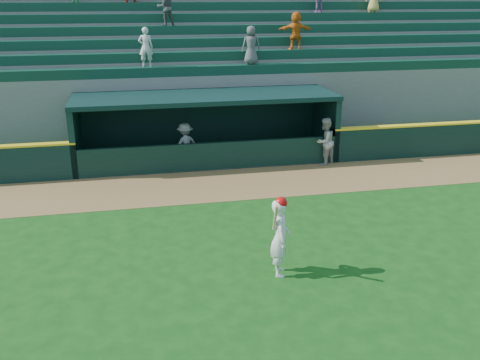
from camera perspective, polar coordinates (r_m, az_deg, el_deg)
The scene contains 7 objects.
ground at distance 12.93m, azimuth 1.46°, elevation -7.75°, with size 120.00×120.00×0.00m, color #134210.
warning_track at distance 17.35m, azimuth -2.22°, elevation -0.52°, with size 40.00×3.00×0.01m, color brown.
dugout_player_front at distance 19.49m, azimuth 9.01°, elevation 4.10°, with size 0.83×0.65×1.70m, color #A9A9A3.
dugout_player_inside at distance 19.19m, azimuth -5.87°, elevation 3.77°, with size 1.01×0.58×1.56m, color gray.
dugout at distance 19.91m, azimuth -3.78°, elevation 6.12°, with size 9.40×2.80×2.46m.
stands at distance 24.18m, azimuth -5.47°, elevation 10.92°, with size 34.50×6.25×7.61m.
batter_at_plate at distance 11.66m, azimuth 4.29°, elevation -5.98°, with size 0.52×0.83×1.83m.
Camera 1 is at (-2.67, -11.21, 5.87)m, focal length 40.00 mm.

